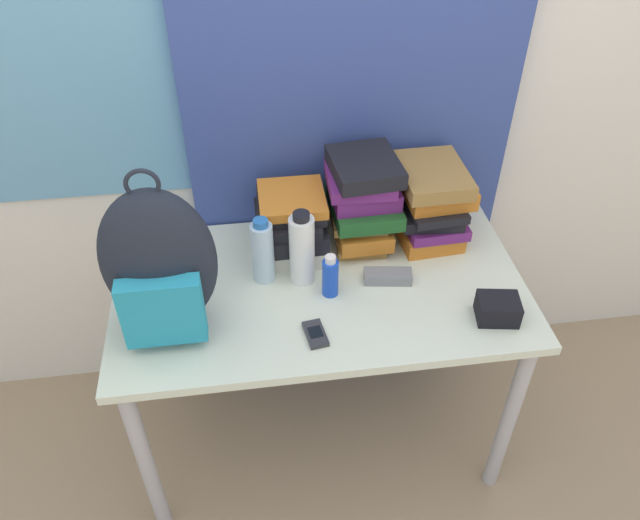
{
  "coord_description": "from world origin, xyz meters",
  "views": [
    {
      "loc": [
        -0.2,
        -1.08,
        2.09
      ],
      "look_at": [
        0.0,
        0.36,
        0.87
      ],
      "focal_mm": 35.0,
      "sensor_mm": 36.0,
      "label": 1
    }
  ],
  "objects_px": {
    "sunscreen_bottle": "(330,277)",
    "sunglasses_case": "(388,276)",
    "book_stack_left": "(292,222)",
    "camera_pouch": "(498,309)",
    "backpack": "(159,266)",
    "book_stack_right": "(430,203)",
    "water_bottle": "(263,252)",
    "book_stack_center": "(362,200)",
    "sports_bottle": "(302,249)",
    "cell_phone": "(315,334)"
  },
  "relations": [
    {
      "from": "sunscreen_bottle",
      "to": "book_stack_center",
      "type": "bearing_deg",
      "value": 60.68
    },
    {
      "from": "backpack",
      "to": "sports_bottle",
      "type": "bearing_deg",
      "value": 19.6
    },
    {
      "from": "backpack",
      "to": "book_stack_left",
      "type": "distance_m",
      "value": 0.52
    },
    {
      "from": "cell_phone",
      "to": "book_stack_left",
      "type": "bearing_deg",
      "value": 92.86
    },
    {
      "from": "water_bottle",
      "to": "cell_phone",
      "type": "relative_size",
      "value": 2.13
    },
    {
      "from": "book_stack_left",
      "to": "camera_pouch",
      "type": "height_order",
      "value": "book_stack_left"
    },
    {
      "from": "backpack",
      "to": "sports_bottle",
      "type": "relative_size",
      "value": 2.05
    },
    {
      "from": "backpack",
      "to": "sunglasses_case",
      "type": "relative_size",
      "value": 3.35
    },
    {
      "from": "cell_phone",
      "to": "camera_pouch",
      "type": "xyz_separation_m",
      "value": [
        0.54,
        -0.0,
        0.03
      ]
    },
    {
      "from": "cell_phone",
      "to": "camera_pouch",
      "type": "distance_m",
      "value": 0.54
    },
    {
      "from": "book_stack_left",
      "to": "water_bottle",
      "type": "distance_m",
      "value": 0.18
    },
    {
      "from": "sunglasses_case",
      "to": "sports_bottle",
      "type": "bearing_deg",
      "value": 170.2
    },
    {
      "from": "camera_pouch",
      "to": "sports_bottle",
      "type": "bearing_deg",
      "value": 155.44
    },
    {
      "from": "backpack",
      "to": "sunscreen_bottle",
      "type": "xyz_separation_m",
      "value": [
        0.48,
        0.07,
        -0.16
      ]
    },
    {
      "from": "backpack",
      "to": "book_stack_left",
      "type": "relative_size",
      "value": 1.81
    },
    {
      "from": "cell_phone",
      "to": "water_bottle",
      "type": "bearing_deg",
      "value": 115.03
    },
    {
      "from": "sunglasses_case",
      "to": "camera_pouch",
      "type": "relative_size",
      "value": 1.17
    },
    {
      "from": "book_stack_right",
      "to": "sunscreen_bottle",
      "type": "bearing_deg",
      "value": -146.81
    },
    {
      "from": "book_stack_left",
      "to": "book_stack_center",
      "type": "relative_size",
      "value": 0.91
    },
    {
      "from": "backpack",
      "to": "book_stack_left",
      "type": "bearing_deg",
      "value": 38.96
    },
    {
      "from": "water_bottle",
      "to": "book_stack_left",
      "type": "bearing_deg",
      "value": 54.87
    },
    {
      "from": "book_stack_left",
      "to": "sunglasses_case",
      "type": "bearing_deg",
      "value": -37.96
    },
    {
      "from": "water_bottle",
      "to": "sports_bottle",
      "type": "bearing_deg",
      "value": -10.19
    },
    {
      "from": "sunscreen_bottle",
      "to": "sunglasses_case",
      "type": "height_order",
      "value": "sunscreen_bottle"
    },
    {
      "from": "backpack",
      "to": "book_stack_right",
      "type": "xyz_separation_m",
      "value": [
        0.85,
        0.31,
        -0.09
      ]
    },
    {
      "from": "backpack",
      "to": "sunglasses_case",
      "type": "bearing_deg",
      "value": 8.33
    },
    {
      "from": "book_stack_right",
      "to": "sports_bottle",
      "type": "bearing_deg",
      "value": -159.63
    },
    {
      "from": "backpack",
      "to": "book_stack_right",
      "type": "relative_size",
      "value": 1.81
    },
    {
      "from": "water_bottle",
      "to": "sunglasses_case",
      "type": "distance_m",
      "value": 0.4
    },
    {
      "from": "book_stack_center",
      "to": "sports_bottle",
      "type": "xyz_separation_m",
      "value": [
        -0.22,
        -0.17,
        -0.04
      ]
    },
    {
      "from": "backpack",
      "to": "sunscreen_bottle",
      "type": "height_order",
      "value": "backpack"
    },
    {
      "from": "sunscreen_bottle",
      "to": "cell_phone",
      "type": "bearing_deg",
      "value": -111.79
    },
    {
      "from": "cell_phone",
      "to": "sunglasses_case",
      "type": "xyz_separation_m",
      "value": [
        0.26,
        0.2,
        0.01
      ]
    },
    {
      "from": "sports_bottle",
      "to": "camera_pouch",
      "type": "distance_m",
      "value": 0.61
    },
    {
      "from": "sunscreen_bottle",
      "to": "sunglasses_case",
      "type": "bearing_deg",
      "value": 9.41
    },
    {
      "from": "sunscreen_bottle",
      "to": "water_bottle",
      "type": "bearing_deg",
      "value": 153.3
    },
    {
      "from": "water_bottle",
      "to": "sports_bottle",
      "type": "xyz_separation_m",
      "value": [
        0.12,
        -0.02,
        0.01
      ]
    },
    {
      "from": "sunglasses_case",
      "to": "book_stack_center",
      "type": "bearing_deg",
      "value": 102.04
    },
    {
      "from": "sunscreen_bottle",
      "to": "book_stack_left",
      "type": "bearing_deg",
      "value": 109.94
    },
    {
      "from": "water_bottle",
      "to": "camera_pouch",
      "type": "bearing_deg",
      "value": -22.17
    },
    {
      "from": "book_stack_center",
      "to": "book_stack_right",
      "type": "height_order",
      "value": "book_stack_center"
    },
    {
      "from": "backpack",
      "to": "sunscreen_bottle",
      "type": "distance_m",
      "value": 0.51
    },
    {
      "from": "camera_pouch",
      "to": "book_stack_center",
      "type": "bearing_deg",
      "value": 127.8
    },
    {
      "from": "backpack",
      "to": "camera_pouch",
      "type": "bearing_deg",
      "value": -6.4
    },
    {
      "from": "sunscreen_bottle",
      "to": "cell_phone",
      "type": "distance_m",
      "value": 0.2
    },
    {
      "from": "sports_bottle",
      "to": "sunglasses_case",
      "type": "relative_size",
      "value": 1.63
    },
    {
      "from": "backpack",
      "to": "cell_phone",
      "type": "distance_m",
      "value": 0.48
    },
    {
      "from": "backpack",
      "to": "camera_pouch",
      "type": "distance_m",
      "value": 0.97
    },
    {
      "from": "sports_bottle",
      "to": "sunscreen_bottle",
      "type": "bearing_deg",
      "value": -45.19
    },
    {
      "from": "backpack",
      "to": "water_bottle",
      "type": "height_order",
      "value": "backpack"
    }
  ]
}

